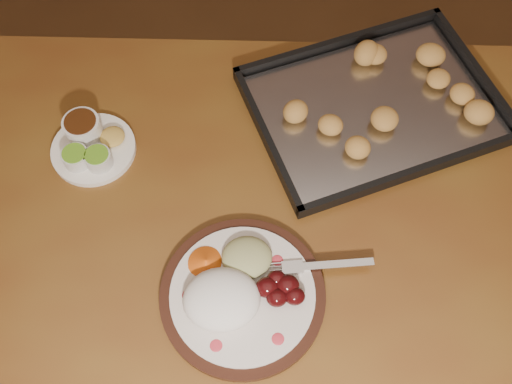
{
  "coord_description": "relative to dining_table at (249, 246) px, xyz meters",
  "views": [
    {
      "loc": [
        -0.02,
        -0.22,
        1.71
      ],
      "look_at": [
        -0.0,
        0.27,
        0.77
      ],
      "focal_mm": 40.0,
      "sensor_mm": 36.0,
      "label": 1
    }
  ],
  "objects": [
    {
      "name": "dining_table",
      "position": [
        0.0,
        0.0,
        0.0
      ],
      "size": [
        1.56,
        1.01,
        0.75
      ],
      "rotation": [
        0.0,
        0.0,
        -0.07
      ],
      "color": "brown",
      "rests_on": "ground"
    },
    {
      "name": "dinner_plate",
      "position": [
        -0.02,
        -0.13,
        0.12
      ],
      "size": [
        0.37,
        0.28,
        0.07
      ],
      "rotation": [
        0.0,
        0.0,
        0.22
      ],
      "color": "black",
      "rests_on": "dining_table"
    },
    {
      "name": "condiment_saucer",
      "position": [
        -0.3,
        0.18,
        0.12
      ],
      "size": [
        0.17,
        0.17,
        0.06
      ],
      "rotation": [
        0.0,
        0.0,
        0.2
      ],
      "color": "white",
      "rests_on": "dining_table"
    },
    {
      "name": "baking_tray",
      "position": [
        0.27,
        0.25,
        0.11
      ],
      "size": [
        0.57,
        0.49,
        0.05
      ],
      "rotation": [
        0.0,
        0.0,
        0.32
      ],
      "color": "black",
      "rests_on": "dining_table"
    }
  ]
}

